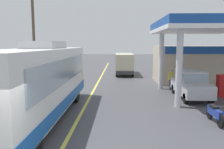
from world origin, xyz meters
The scene contains 10 objects.
ground centered at (0.00, 20.00, 0.00)m, with size 120.00×120.00×0.00m, color #424247.
lane_divider_stripe centered at (0.00, 15.00, 0.00)m, with size 0.16×50.00×0.01m, color #D8CC4C.
coach_bus_main centered at (-1.82, 5.84, 1.72)m, with size 2.60×11.04×3.69m.
gas_station_roadside centered at (9.00, 15.05, 2.63)m, with size 9.10×11.95×5.10m.
car_at_pump centered at (6.71, 10.46, 1.01)m, with size 1.70×4.20×1.82m.
minibus_opposing_lane centered at (2.61, 22.55, 1.47)m, with size 2.04×6.13×2.44m.
motorcycle_parked_forecourt centered at (6.26, 5.44, 0.44)m, with size 0.55×1.80×0.92m.
pedestrian_near_pump centered at (6.77, 11.16, 0.93)m, with size 0.55×0.22×1.66m.
pedestrian_by_shop centered at (6.06, 13.11, 0.93)m, with size 0.55×0.22×1.66m.
utility_pole_roadside centered at (-5.57, 15.62, 4.49)m, with size 1.80×0.24×8.60m.
Camera 1 is at (1.90, -4.72, 3.52)m, focal length 36.89 mm.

